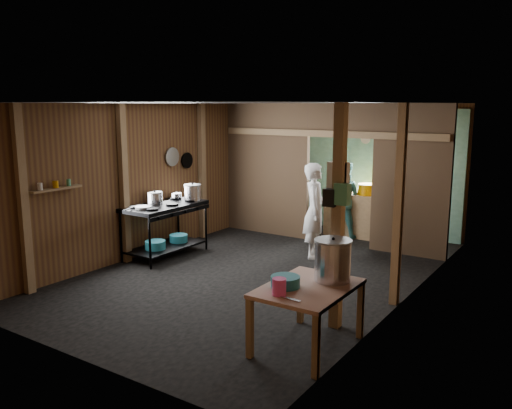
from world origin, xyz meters
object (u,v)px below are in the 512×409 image
Objects in this scene: prep_table at (307,317)px; pink_bucket at (279,287)px; stock_pot at (333,261)px; yellow_tub at (367,189)px; gas_range at (165,230)px; cook at (315,211)px; stove_pot_large at (193,193)px.

prep_table is 0.59m from pink_bucket.
stock_pot reaches higher than yellow_tub.
gas_range is 4.11m from prep_table.
prep_table is (3.71, -1.77, -0.11)m from gas_range.
gas_range is at bearing 159.22° from stock_pot.
cook reaches higher than yellow_tub.
stock_pot is at bearing -20.78° from gas_range.
stock_pot is at bearing -171.31° from cook.
gas_range is 3.98m from yellow_tub.
stove_pot_large is (-3.54, 2.31, 0.70)m from prep_table.
stock_pot is (3.67, -2.00, -0.13)m from stove_pot_large.
cook reaches higher than gas_range.
stock_pot reaches higher than pink_bucket.
cook is at bearing -97.10° from yellow_tub.
prep_table is 6.74× the size of pink_bucket.
yellow_tub reaches higher than gas_range.
prep_table is 3.03× the size of yellow_tub.
stove_pot_large is at bearing 90.46° from cook.
cook is at bearing 22.42° from stove_pot_large.
prep_table is 4.29m from stove_pot_large.
stove_pot_large reaches higher than pink_bucket.
stove_pot_large is at bearing 72.63° from gas_range.
stove_pot_large is 3.42m from yellow_tub.
stove_pot_large is at bearing 151.40° from stock_pot.
pink_bucket is (3.59, -2.16, 0.32)m from gas_range.
yellow_tub is at bearing 102.75° from pink_bucket.
pink_bucket is at bearing 179.98° from cook.
stove_pot_large is 2.17m from cook.
cook is (-1.54, 3.14, 0.47)m from prep_table.
yellow_tub is (-1.20, 5.30, 0.18)m from pink_bucket.
yellow_tub is (-1.45, 4.60, 0.05)m from stock_pot.
gas_range is 8.90× the size of pink_bucket.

